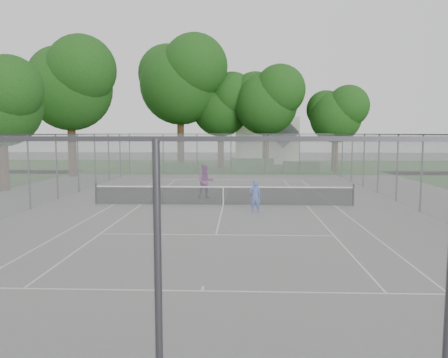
{
  "coord_description": "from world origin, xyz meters",
  "views": [
    {
      "loc": [
        0.86,
        -21.4,
        3.56
      ],
      "look_at": [
        0.0,
        1.0,
        1.2
      ],
      "focal_mm": 35.0,
      "sensor_mm": 36.0,
      "label": 1
    }
  ],
  "objects_px": {
    "girl_player": "(255,196)",
    "woman_player": "(205,182)",
    "tennis_net": "(223,195)",
    "house": "(266,133)"
  },
  "relations": [
    {
      "from": "girl_player",
      "to": "woman_player",
      "type": "xyz_separation_m",
      "value": [
        -2.58,
        4.19,
        0.19
      ]
    },
    {
      "from": "tennis_net",
      "to": "girl_player",
      "type": "relative_size",
      "value": 8.79
    },
    {
      "from": "tennis_net",
      "to": "girl_player",
      "type": "height_order",
      "value": "girl_player"
    },
    {
      "from": "girl_player",
      "to": "woman_player",
      "type": "relative_size",
      "value": 0.79
    },
    {
      "from": "tennis_net",
      "to": "house",
      "type": "height_order",
      "value": "house"
    },
    {
      "from": "tennis_net",
      "to": "girl_player",
      "type": "distance_m",
      "value": 2.48
    },
    {
      "from": "tennis_net",
      "to": "woman_player",
      "type": "relative_size",
      "value": 6.96
    },
    {
      "from": "woman_player",
      "to": "girl_player",
      "type": "bearing_deg",
      "value": -72.94
    },
    {
      "from": "tennis_net",
      "to": "house",
      "type": "bearing_deg",
      "value": 82.89
    },
    {
      "from": "house",
      "to": "girl_player",
      "type": "height_order",
      "value": "house"
    }
  ]
}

